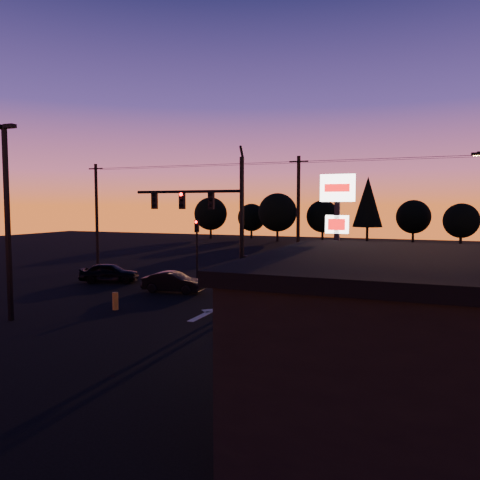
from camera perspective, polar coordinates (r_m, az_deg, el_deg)
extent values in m
plane|color=black|center=(22.65, -7.13, -9.68)|extent=(120.00, 120.00, 0.00)
cube|color=beige|center=(23.28, -4.84, -9.26)|extent=(0.35, 2.20, 0.01)
cube|color=beige|center=(24.51, -3.37, -8.57)|extent=(1.20, 1.20, 0.01)
cylinder|color=black|center=(25.01, 0.22, 0.95)|extent=(0.24, 0.24, 8.00)
cylinder|color=black|center=(25.12, 0.22, 10.56)|extent=(0.14, 0.52, 0.76)
cylinder|color=black|center=(26.34, -6.41, 5.88)|extent=(6.50, 0.16, 0.16)
cube|color=black|center=(25.69, -3.53, 4.82)|extent=(0.32, 0.22, 0.95)
sphere|color=black|center=(25.57, -3.66, 5.61)|extent=(0.18, 0.18, 0.18)
sphere|color=black|center=(25.57, -3.66, 4.94)|extent=(0.18, 0.18, 0.18)
sphere|color=black|center=(25.57, -3.65, 4.27)|extent=(0.18, 0.18, 0.18)
cube|color=black|center=(26.50, -7.07, 4.78)|extent=(0.32, 0.22, 0.95)
sphere|color=#FF0705|center=(26.39, -7.21, 5.54)|extent=(0.18, 0.18, 0.18)
sphere|color=black|center=(26.39, -7.21, 4.89)|extent=(0.18, 0.18, 0.18)
sphere|color=black|center=(26.39, -7.20, 4.24)|extent=(0.18, 0.18, 0.18)
cube|color=black|center=(27.41, -10.38, 4.73)|extent=(0.32, 0.22, 0.95)
sphere|color=black|center=(27.31, -10.54, 5.46)|extent=(0.18, 0.18, 0.18)
sphere|color=black|center=(27.30, -10.53, 4.83)|extent=(0.18, 0.18, 0.18)
sphere|color=black|center=(27.30, -10.52, 4.20)|extent=(0.18, 0.18, 0.18)
cube|color=black|center=(25.07, 0.60, -2.25)|extent=(0.22, 0.18, 0.28)
cylinder|color=black|center=(34.68, -5.27, -1.79)|extent=(0.14, 0.14, 3.60)
cube|color=black|center=(34.52, -5.29, 1.68)|extent=(0.30, 0.20, 0.90)
sphere|color=#FF0705|center=(34.40, -5.38, 2.20)|extent=(0.18, 0.18, 0.18)
sphere|color=black|center=(34.41, -5.38, 1.74)|extent=(0.18, 0.18, 0.18)
sphere|color=black|center=(34.43, -5.38, 1.27)|extent=(0.18, 0.18, 0.18)
cube|color=black|center=(24.35, -26.47, 1.59)|extent=(0.18, 0.18, 9.00)
cube|color=black|center=(24.35, -26.27, 12.35)|extent=(0.55, 0.30, 0.18)
cube|color=black|center=(21.18, 11.68, -1.91)|extent=(0.22, 0.22, 6.40)
cube|color=white|center=(21.08, 11.81, 6.23)|extent=(1.50, 0.25, 1.20)
cube|color=red|center=(20.94, 11.74, 6.24)|extent=(1.10, 0.02, 0.35)
cube|color=white|center=(21.08, 11.74, 1.88)|extent=(1.00, 0.22, 0.80)
cube|color=red|center=(20.95, 11.68, 1.87)|extent=(0.75, 0.02, 0.50)
cube|color=black|center=(24.96, 26.92, 9.34)|extent=(0.50, 0.22, 0.14)
plane|color=#FFB759|center=(24.95, 26.92, 9.15)|extent=(0.35, 0.35, 0.00)
cylinder|color=black|center=(42.60, -17.06, 2.80)|extent=(0.26, 0.26, 9.00)
cube|color=black|center=(42.71, -17.18, 8.31)|extent=(1.40, 0.10, 0.10)
cylinder|color=black|center=(34.36, 7.11, 2.65)|extent=(0.26, 0.26, 9.00)
cube|color=black|center=(34.49, 7.17, 9.48)|extent=(1.40, 0.10, 0.10)
cylinder|color=black|center=(37.23, -6.78, 9.02)|extent=(18.00, 0.02, 0.02)
cylinder|color=black|center=(37.76, -6.34, 9.03)|extent=(18.00, 0.02, 0.02)
cylinder|color=black|center=(38.29, -5.91, 8.89)|extent=(18.00, 0.02, 0.02)
cylinder|color=black|center=(32.80, 22.52, 9.37)|extent=(18.00, 0.02, 0.02)
cylinder|color=black|center=(33.40, 22.50, 9.36)|extent=(18.00, 0.02, 0.02)
cylinder|color=black|center=(33.99, 22.49, 9.18)|extent=(18.00, 0.02, 0.02)
cube|color=black|center=(16.36, 15.53, -10.21)|extent=(2.20, 0.05, 1.60)
cube|color=black|center=(16.34, 26.23, -10.51)|extent=(2.20, 0.05, 1.60)
cylinder|color=orange|center=(25.41, -14.95, -7.21)|extent=(0.30, 0.30, 0.91)
cylinder|color=black|center=(76.69, -3.58, 0.79)|extent=(0.36, 0.36, 1.62)
sphere|color=black|center=(76.56, -3.59, 3.22)|extent=(5.36, 5.36, 5.36)
cylinder|color=black|center=(77.14, 1.41, 0.72)|extent=(0.36, 0.36, 1.38)
sphere|color=black|center=(77.02, 1.41, 2.77)|extent=(4.54, 4.54, 4.54)
cylinder|color=black|center=(70.49, 4.58, 0.53)|extent=(0.36, 0.36, 1.75)
sphere|color=black|center=(70.35, 4.59, 3.38)|extent=(5.77, 5.78, 5.78)
cylinder|color=black|center=(72.88, 10.02, 0.50)|extent=(0.36, 0.36, 1.50)
sphere|color=black|center=(72.75, 10.05, 2.86)|extent=(4.95, 4.95, 4.95)
cylinder|color=black|center=(68.80, 15.23, 0.56)|extent=(0.36, 0.36, 2.38)
cone|color=black|center=(68.68, 15.31, 4.52)|extent=(4.18, 4.18, 7.12)
cylinder|color=black|center=(73.42, 20.32, 0.33)|extent=(0.36, 0.36, 1.50)
sphere|color=black|center=(73.29, 20.38, 2.67)|extent=(4.95, 4.95, 4.95)
cylinder|color=black|center=(67.56, 25.29, -0.19)|extent=(0.36, 0.36, 1.38)
sphere|color=black|center=(67.42, 25.37, 2.14)|extent=(4.54, 4.54, 4.54)
imported|color=black|center=(34.31, -15.63, -3.86)|extent=(4.39, 2.98, 1.39)
imported|color=black|center=(29.65, -8.13, -5.10)|extent=(4.00, 1.72, 1.28)
imported|color=black|center=(30.00, 10.64, -4.93)|extent=(5.13, 3.32, 1.38)
imported|color=black|center=(17.23, 10.41, -11.73)|extent=(4.18, 5.68, 1.44)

